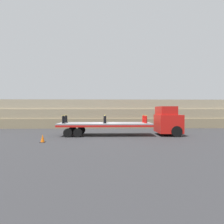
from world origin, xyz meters
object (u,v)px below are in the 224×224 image
at_px(fire_hydrant_black_far_0, 66,119).
at_px(fire_hydrant_red_far_2, 144,119).
at_px(truck_cab, 168,121).
at_px(fire_hydrant_red_near_2, 146,120).
at_px(traffic_cone, 43,138).
at_px(fire_hydrant_black_near_1, 105,120).
at_px(fire_hydrant_black_near_0, 63,120).
at_px(fire_hydrant_black_far_1, 105,119).
at_px(flatbed_trailer, 99,125).

xyz_separation_m(fire_hydrant_black_far_0, fire_hydrant_red_far_2, (8.16, 0.00, 0.00)).
xyz_separation_m(truck_cab, fire_hydrant_red_near_2, (-2.47, -0.54, 0.17)).
bearing_deg(traffic_cone, fire_hydrant_red_near_2, 19.16).
relative_size(fire_hydrant_black_near_1, fire_hydrant_red_far_2, 1.00).
xyz_separation_m(fire_hydrant_black_near_0, fire_hydrant_black_far_0, (0.00, 1.08, 0.00)).
relative_size(truck_cab, fire_hydrant_black_far_1, 3.86).
distance_m(flatbed_trailer, fire_hydrant_black_near_0, 3.54).
relative_size(fire_hydrant_black_far_0, fire_hydrant_black_near_1, 1.00).
distance_m(fire_hydrant_black_far_1, fire_hydrant_red_near_2, 4.22).
xyz_separation_m(truck_cab, fire_hydrant_red_far_2, (-2.47, 0.54, 0.17)).
bearing_deg(fire_hydrant_black_near_0, fire_hydrant_red_far_2, 7.55).
height_order(truck_cab, fire_hydrant_black_far_1, truck_cab).
bearing_deg(fire_hydrant_red_far_2, fire_hydrant_black_far_1, 180.00).
bearing_deg(fire_hydrant_red_far_2, fire_hydrant_red_near_2, -90.00).
xyz_separation_m(fire_hydrant_black_far_0, fire_hydrant_red_near_2, (8.16, -1.08, 0.00)).
xyz_separation_m(fire_hydrant_black_near_1, traffic_cone, (-4.95, -3.14, -1.33)).
relative_size(flatbed_trailer, fire_hydrant_black_far_1, 12.22).
bearing_deg(fire_hydrant_black_far_1, fire_hydrant_black_near_0, -165.16).
bearing_deg(fire_hydrant_black_near_1, traffic_cone, -147.64).
xyz_separation_m(truck_cab, flatbed_trailer, (-7.18, 0.00, -0.44)).
height_order(truck_cab, flatbed_trailer, truck_cab).
relative_size(fire_hydrant_black_far_0, fire_hydrant_red_far_2, 1.00).
distance_m(fire_hydrant_black_far_0, fire_hydrant_red_near_2, 8.23).
bearing_deg(fire_hydrant_black_near_0, fire_hydrant_black_far_1, 14.84).
height_order(truck_cab, fire_hydrant_black_far_0, truck_cab).
distance_m(truck_cab, fire_hydrant_black_far_0, 10.64).
bearing_deg(fire_hydrant_red_near_2, truck_cab, 12.34).
height_order(flatbed_trailer, fire_hydrant_red_near_2, fire_hydrant_red_near_2).
height_order(fire_hydrant_black_near_0, fire_hydrant_black_far_1, same).
height_order(fire_hydrant_black_far_0, fire_hydrant_red_far_2, same).
xyz_separation_m(fire_hydrant_red_far_2, traffic_cone, (-9.03, -4.22, -1.33)).
xyz_separation_m(flatbed_trailer, fire_hydrant_black_far_1, (0.63, 0.54, 0.61)).
bearing_deg(fire_hydrant_black_far_1, fire_hydrant_red_near_2, -14.84).
bearing_deg(fire_hydrant_black_far_0, fire_hydrant_red_far_2, 0.00).
height_order(truck_cab, fire_hydrant_black_near_0, truck_cab).
bearing_deg(fire_hydrant_red_near_2, flatbed_trailer, 173.46).
distance_m(fire_hydrant_black_far_0, fire_hydrant_black_far_1, 4.08).
bearing_deg(fire_hydrant_black_far_0, fire_hydrant_red_near_2, -7.55).
distance_m(flatbed_trailer, fire_hydrant_black_far_0, 3.54).
xyz_separation_m(truck_cab, fire_hydrant_black_far_0, (-10.62, 0.54, 0.17)).
relative_size(fire_hydrant_black_near_1, fire_hydrant_red_near_2, 1.00).
relative_size(fire_hydrant_black_near_0, fire_hydrant_black_near_1, 1.00).
xyz_separation_m(fire_hydrant_black_near_1, fire_hydrant_red_near_2, (4.08, 0.00, 0.00)).
distance_m(fire_hydrant_black_near_1, fire_hydrant_black_far_1, 1.08).
distance_m(flatbed_trailer, fire_hydrant_red_far_2, 4.78).
relative_size(fire_hydrant_black_near_1, fire_hydrant_black_far_1, 1.00).
bearing_deg(fire_hydrant_black_near_0, fire_hydrant_black_far_0, 90.00).
relative_size(fire_hydrant_black_near_0, traffic_cone, 1.19).
xyz_separation_m(fire_hydrant_black_far_0, traffic_cone, (-0.87, -4.22, -1.33)).
bearing_deg(fire_hydrant_black_far_0, fire_hydrant_black_near_1, -14.84).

